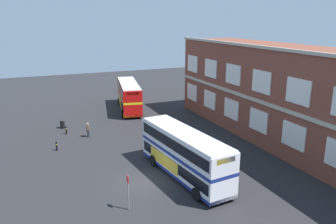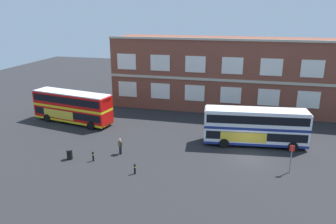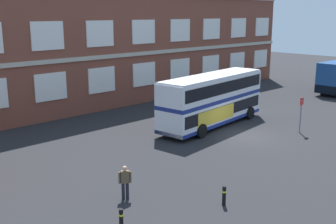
% 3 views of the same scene
% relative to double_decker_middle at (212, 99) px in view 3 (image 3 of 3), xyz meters
% --- Properties ---
extents(ground_plane, '(120.00, 120.00, 0.00)m').
position_rel_double_decker_middle_xyz_m(ground_plane, '(-0.44, -1.71, -2.15)').
color(ground_plane, '#232326').
extents(brick_terminal_building, '(45.63, 8.19, 10.61)m').
position_rel_double_decker_middle_xyz_m(brick_terminal_building, '(1.76, 14.26, 3.01)').
color(brick_terminal_building, brown).
rests_on(brick_terminal_building, ground).
extents(double_decker_middle, '(11.21, 3.78, 4.07)m').
position_rel_double_decker_middle_xyz_m(double_decker_middle, '(0.00, 0.00, 0.00)').
color(double_decker_middle, silver).
rests_on(double_decker_middle, ground).
extents(waiting_passenger, '(0.60, 0.42, 1.70)m').
position_rel_double_decker_middle_xyz_m(waiting_passenger, '(-13.42, -5.77, -1.22)').
color(waiting_passenger, black).
rests_on(waiting_passenger, ground).
extents(bus_stand_flag, '(0.44, 0.10, 2.70)m').
position_rel_double_decker_middle_xyz_m(bus_stand_flag, '(3.16, -5.92, -0.51)').
color(bus_stand_flag, slate).
rests_on(bus_stand_flag, ground).
extents(safety_bollard_west, '(0.19, 0.19, 0.95)m').
position_rel_double_decker_middle_xyz_m(safety_bollard_west, '(-15.40, -7.99, -1.66)').
color(safety_bollard_west, black).
rests_on(safety_bollard_west, ground).
extents(safety_bollard_east, '(0.19, 0.19, 0.95)m').
position_rel_double_decker_middle_xyz_m(safety_bollard_east, '(-10.53, -9.53, -1.66)').
color(safety_bollard_east, black).
rests_on(safety_bollard_east, ground).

